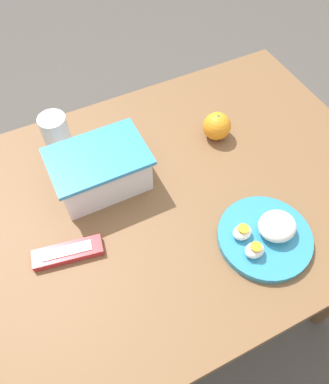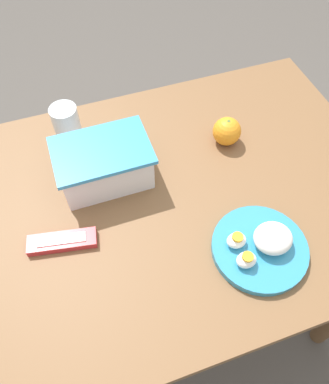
# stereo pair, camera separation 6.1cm
# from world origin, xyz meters

# --- Properties ---
(ground_plane) EXTENTS (10.00, 10.00, 0.00)m
(ground_plane) POSITION_xyz_m (0.00, 0.00, 0.00)
(ground_plane) COLOR #4C4742
(table) EXTENTS (1.07, 0.76, 0.73)m
(table) POSITION_xyz_m (0.00, 0.00, 0.62)
(table) COLOR brown
(table) RESTS_ON ground_plane
(food_container) EXTENTS (0.22, 0.15, 0.11)m
(food_container) POSITION_xyz_m (-0.14, 0.10, 0.78)
(food_container) COLOR white
(food_container) RESTS_ON table
(orange_fruit) EXTENTS (0.07, 0.07, 0.07)m
(orange_fruit) POSITION_xyz_m (0.19, 0.12, 0.77)
(orange_fruit) COLOR orange
(orange_fruit) RESTS_ON table
(rice_plate) EXTENTS (0.21, 0.21, 0.06)m
(rice_plate) POSITION_xyz_m (0.13, -0.20, 0.75)
(rice_plate) COLOR teal
(rice_plate) RESTS_ON table
(candy_bar) EXTENTS (0.15, 0.07, 0.02)m
(candy_bar) POSITION_xyz_m (-0.27, -0.04, 0.74)
(candy_bar) COLOR #B7282D
(candy_bar) RESTS_ON table
(drinking_glass) EXTENTS (0.07, 0.07, 0.11)m
(drinking_glass) POSITION_xyz_m (-0.20, 0.26, 0.79)
(drinking_glass) COLOR silver
(drinking_glass) RESTS_ON table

